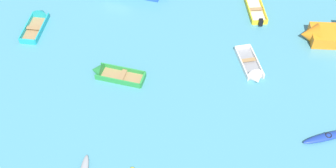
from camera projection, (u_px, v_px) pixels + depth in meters
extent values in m
cube|color=gray|center=(249.00, 64.00, 29.96)|extent=(1.63, 3.10, 0.09)
cube|color=white|center=(257.00, 61.00, 29.93)|extent=(0.69, 3.02, 0.38)
cube|color=white|center=(241.00, 63.00, 29.78)|extent=(0.69, 3.02, 0.38)
cube|color=white|center=(242.00, 47.00, 30.85)|extent=(1.11, 0.34, 0.38)
cone|color=white|center=(257.00, 79.00, 28.80)|extent=(1.20, 0.91, 1.08)
cube|color=#937047|center=(248.00, 60.00, 29.90)|extent=(1.06, 0.52, 0.03)
cube|color=beige|center=(255.00, 10.00, 33.92)|extent=(1.36, 3.39, 0.10)
cube|color=yellow|center=(248.00, 9.00, 33.79)|extent=(0.36, 3.45, 0.38)
cube|color=yellow|center=(263.00, 8.00, 33.84)|extent=(0.36, 3.45, 0.38)
cube|color=yellow|center=(260.00, 22.00, 32.68)|extent=(1.15, 0.21, 0.38)
cube|color=#937047|center=(256.00, 9.00, 33.64)|extent=(1.07, 0.44, 0.03)
cube|color=black|center=(261.00, 22.00, 32.48)|extent=(0.32, 0.35, 0.54)
cube|color=#99754C|center=(121.00, 77.00, 29.12)|extent=(3.28, 1.84, 0.11)
cube|color=#288C3D|center=(117.00, 82.00, 28.62)|extent=(3.15, 0.89, 0.43)
cube|color=#288C3D|center=(123.00, 69.00, 29.37)|extent=(3.15, 0.89, 0.43)
cube|color=#288C3D|center=(143.00, 80.00, 28.72)|extent=(0.41, 1.14, 0.43)
cone|color=#288C3D|center=(97.00, 70.00, 29.27)|extent=(1.00, 1.27, 1.12)
cube|color=#937047|center=(123.00, 75.00, 28.91)|extent=(0.59, 1.10, 0.03)
cone|color=orange|center=(309.00, 35.00, 31.33)|extent=(1.25, 1.77, 1.71)
cube|color=#99754C|center=(35.00, 29.00, 32.38)|extent=(1.52, 3.16, 0.11)
cube|color=teal|center=(27.00, 27.00, 32.31)|extent=(0.46, 3.16, 0.42)
cube|color=teal|center=(43.00, 28.00, 32.21)|extent=(0.46, 3.16, 0.42)
cube|color=teal|center=(27.00, 42.00, 31.22)|extent=(1.22, 0.27, 0.42)
cone|color=teal|center=(42.00, 13.00, 33.33)|extent=(1.27, 0.87, 1.19)
cube|color=#937047|center=(34.00, 28.00, 32.09)|extent=(1.14, 0.46, 0.03)
ellipsoid|color=navy|center=(328.00, 136.00, 25.76)|extent=(3.33, 1.44, 0.30)
torus|color=black|center=(329.00, 135.00, 25.66)|extent=(0.50, 0.50, 0.06)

